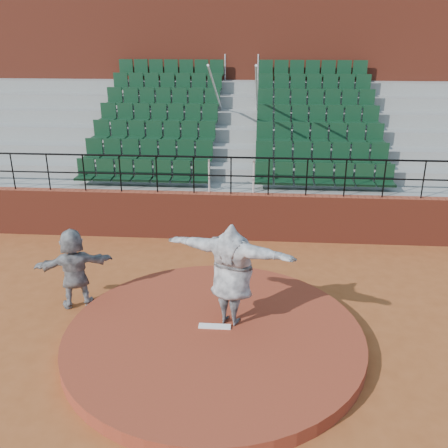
% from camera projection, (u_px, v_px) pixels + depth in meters
% --- Properties ---
extents(ground, '(90.00, 90.00, 0.00)m').
position_uv_depth(ground, '(214.00, 343.00, 9.26)').
color(ground, brown).
rests_on(ground, ground).
extents(pitchers_mound, '(5.50, 5.50, 0.25)m').
position_uv_depth(pitchers_mound, '(214.00, 337.00, 9.22)').
color(pitchers_mound, maroon).
rests_on(pitchers_mound, ground).
extents(pitching_rubber, '(0.60, 0.15, 0.03)m').
position_uv_depth(pitching_rubber, '(215.00, 326.00, 9.31)').
color(pitching_rubber, white).
rests_on(pitching_rubber, pitchers_mound).
extents(boundary_wall, '(24.00, 0.30, 1.30)m').
position_uv_depth(boundary_wall, '(231.00, 216.00, 13.67)').
color(boundary_wall, maroon).
rests_on(boundary_wall, ground).
extents(wall_railing, '(24.04, 0.05, 1.03)m').
position_uv_depth(wall_railing, '(231.00, 167.00, 13.16)').
color(wall_railing, black).
rests_on(wall_railing, boundary_wall).
extents(seating_deck, '(24.00, 5.97, 4.63)m').
position_uv_depth(seating_deck, '(238.00, 156.00, 16.76)').
color(seating_deck, gray).
rests_on(seating_deck, ground).
extents(press_box_facade, '(24.00, 3.00, 7.10)m').
position_uv_depth(press_box_facade, '(243.00, 80.00, 19.67)').
color(press_box_facade, maroon).
rests_on(press_box_facade, ground).
extents(pitcher, '(2.54, 1.41, 1.99)m').
position_uv_depth(pitcher, '(232.00, 274.00, 9.13)').
color(pitcher, black).
rests_on(pitcher, pitchers_mound).
extents(fielder, '(1.66, 1.05, 1.71)m').
position_uv_depth(fielder, '(74.00, 268.00, 10.25)').
color(fielder, black).
rests_on(fielder, ground).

